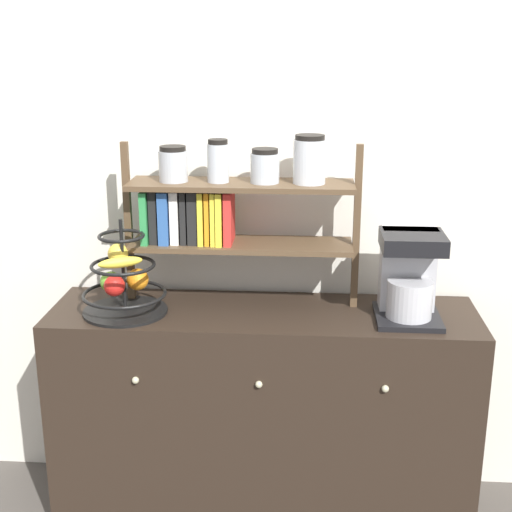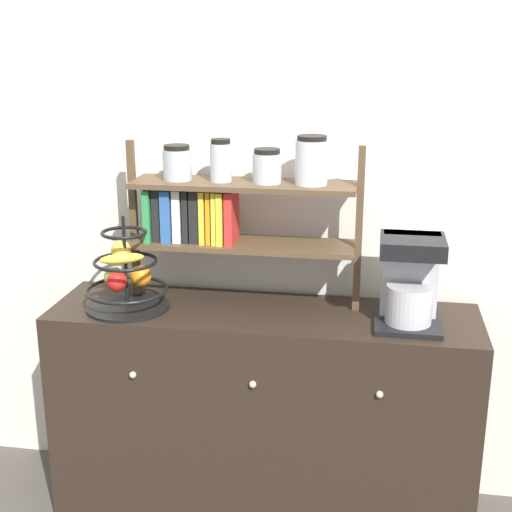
# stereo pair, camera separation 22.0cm
# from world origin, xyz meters

# --- Properties ---
(wall_back) EXTENTS (7.00, 0.05, 2.60)m
(wall_back) POSITION_xyz_m (0.00, 0.45, 1.30)
(wall_back) COLOR silver
(wall_back) RESTS_ON ground_plane
(sideboard) EXTENTS (1.48, 0.42, 0.79)m
(sideboard) POSITION_xyz_m (0.00, 0.20, 0.39)
(sideboard) COLOR black
(sideboard) RESTS_ON ground_plane
(coffee_maker) EXTENTS (0.21, 0.24, 0.30)m
(coffee_maker) POSITION_xyz_m (0.49, 0.19, 0.94)
(coffee_maker) COLOR black
(coffee_maker) RESTS_ON sideboard
(fruit_stand) EXTENTS (0.29, 0.29, 0.33)m
(fruit_stand) POSITION_xyz_m (-0.48, 0.16, 0.90)
(fruit_stand) COLOR black
(fruit_stand) RESTS_ON sideboard
(shelf_hutch) EXTENTS (0.81, 0.20, 0.60)m
(shelf_hutch) POSITION_xyz_m (-0.14, 0.28, 1.16)
(shelf_hutch) COLOR brown
(shelf_hutch) RESTS_ON sideboard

